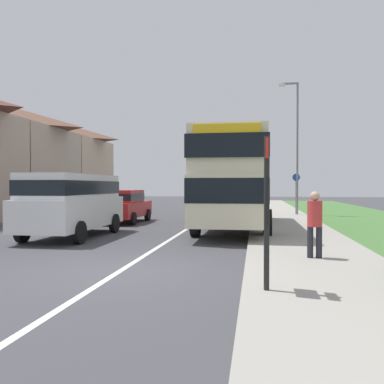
% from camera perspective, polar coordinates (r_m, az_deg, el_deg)
% --- Properties ---
extents(ground_plane, '(120.00, 120.00, 0.00)m').
position_cam_1_polar(ground_plane, '(8.83, -10.12, -10.90)').
color(ground_plane, '#424247').
extents(lane_marking_centre, '(0.14, 60.00, 0.01)m').
position_cam_1_polar(lane_marking_centre, '(16.52, -0.99, -5.37)').
color(lane_marking_centre, silver).
rests_on(lane_marking_centre, ground_plane).
extents(pavement_near_side, '(3.20, 68.00, 0.12)m').
position_cam_1_polar(pavement_near_side, '(14.35, 14.43, -6.12)').
color(pavement_near_side, '#9E998E').
rests_on(pavement_near_side, ground_plane).
extents(double_decker_bus, '(2.80, 9.87, 3.70)m').
position_cam_1_polar(double_decker_bus, '(16.95, 6.02, 2.02)').
color(double_decker_bus, beige).
rests_on(double_decker_bus, ground_plane).
extents(parked_van_white, '(2.11, 5.08, 2.19)m').
position_cam_1_polar(parked_van_white, '(14.83, -16.36, -1.07)').
color(parked_van_white, silver).
rests_on(parked_van_white, ground_plane).
extents(parked_car_red, '(1.96, 4.10, 1.59)m').
position_cam_1_polar(parked_car_red, '(20.11, -9.66, -1.77)').
color(parked_car_red, '#B21E1E').
rests_on(parked_car_red, ground_plane).
extents(pedestrian_at_stop, '(0.34, 0.34, 1.67)m').
position_cam_1_polar(pedestrian_at_stop, '(9.92, 16.81, -3.94)').
color(pedestrian_at_stop, '#23232D').
rests_on(pedestrian_at_stop, ground_plane).
extents(bus_stop_sign, '(0.09, 0.52, 2.60)m').
position_cam_1_polar(bus_stop_sign, '(6.66, 10.42, -1.39)').
color(bus_stop_sign, black).
rests_on(bus_stop_sign, ground_plane).
extents(cycle_route_sign, '(0.44, 0.08, 2.52)m').
position_cam_1_polar(cycle_route_sign, '(24.78, 14.38, -0.02)').
color(cycle_route_sign, slate).
rests_on(cycle_route_sign, ground_plane).
extents(street_lamp_mid, '(1.14, 0.20, 7.86)m').
position_cam_1_polar(street_lamp_mid, '(24.85, 14.32, 7.05)').
color(street_lamp_mid, slate).
rests_on(street_lamp_mid, ground_plane).
extents(house_terrace_far_side, '(7.94, 19.64, 7.04)m').
position_cam_1_polar(house_terrace_far_side, '(28.85, -25.15, 4.21)').
color(house_terrace_far_side, tan).
rests_on(house_terrace_far_side, ground_plane).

